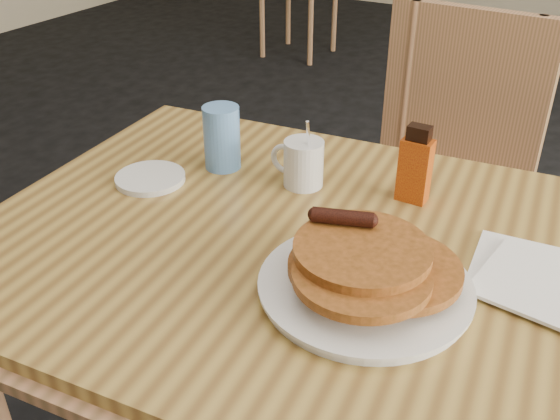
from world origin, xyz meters
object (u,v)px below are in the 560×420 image
(main_table, at_px, (343,268))
(chair_main_far, at_px, (444,165))
(pancake_plate, at_px, (366,275))
(blue_tumbler, at_px, (222,138))
(syrup_bottle, at_px, (415,167))
(coffee_mug, at_px, (302,162))

(main_table, height_order, chair_main_far, chair_main_far)
(main_table, xyz_separation_m, chair_main_far, (-0.02, 0.72, -0.13))
(chair_main_far, relative_size, pancake_plate, 3.03)
(chair_main_far, height_order, blue_tumbler, chair_main_far)
(blue_tumbler, bearing_deg, pancake_plate, -30.03)
(main_table, xyz_separation_m, pancake_plate, (0.07, -0.09, 0.07))
(syrup_bottle, bearing_deg, coffee_mug, -165.84)
(chair_main_far, bearing_deg, main_table, -83.97)
(blue_tumbler, bearing_deg, chair_main_far, 60.47)
(main_table, bearing_deg, chair_main_far, 91.83)
(chair_main_far, height_order, coffee_mug, chair_main_far)
(chair_main_far, height_order, pancake_plate, chair_main_far)
(chair_main_far, xyz_separation_m, coffee_mug, (-0.14, -0.56, 0.21))
(main_table, xyz_separation_m, coffee_mug, (-0.17, 0.17, 0.09))
(pancake_plate, bearing_deg, blue_tumbler, 149.97)
(main_table, relative_size, blue_tumbler, 10.57)
(pancake_plate, bearing_deg, chair_main_far, 96.77)
(main_table, relative_size, pancake_plate, 4.30)
(chair_main_far, height_order, syrup_bottle, chair_main_far)
(pancake_plate, xyz_separation_m, blue_tumbler, (-0.42, 0.24, 0.04))
(pancake_plate, distance_m, coffee_mug, 0.35)
(main_table, relative_size, chair_main_far, 1.42)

